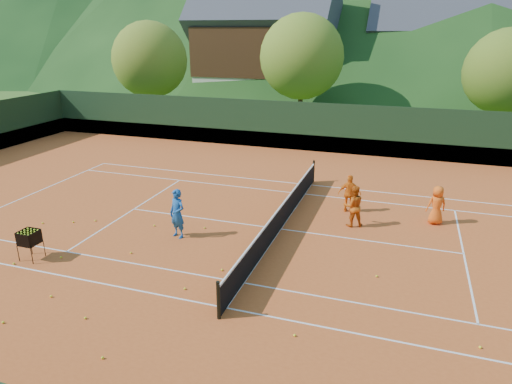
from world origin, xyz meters
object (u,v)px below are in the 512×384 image
(chalet_left, at_px, (266,46))
(student_c, at_px, (437,205))
(ball_hopper, at_px, (29,238))
(student_a, at_px, (353,206))
(coach, at_px, (177,214))
(student_b, at_px, (350,194))
(chalet_mid, at_px, (435,53))
(tennis_net, at_px, (281,217))

(chalet_left, bearing_deg, student_c, -60.61)
(ball_hopper, bearing_deg, student_c, 30.00)
(student_a, distance_m, chalet_left, 31.79)
(coach, distance_m, ball_hopper, 4.85)
(student_a, xyz_separation_m, chalet_left, (-12.52, 28.82, 4.82))
(student_c, distance_m, chalet_left, 32.03)
(coach, bearing_deg, chalet_left, 121.45)
(student_c, bearing_deg, student_a, 1.16)
(coach, xyz_separation_m, chalet_left, (-6.66, 31.83, 4.72))
(ball_hopper, bearing_deg, student_a, 32.22)
(student_b, relative_size, chalet_left, 0.11)
(coach, height_order, chalet_mid, chalet_mid)
(coach, height_order, student_b, coach)
(chalet_left, bearing_deg, coach, -78.19)
(student_a, bearing_deg, coach, 5.23)
(ball_hopper, bearing_deg, coach, 39.05)
(tennis_net, bearing_deg, student_a, 25.15)
(chalet_left, bearing_deg, chalet_mid, 14.04)
(coach, bearing_deg, tennis_net, 48.36)
(coach, xyz_separation_m, ball_hopper, (-3.76, -3.05, -0.16))
(chalet_mid, bearing_deg, student_a, -96.06)
(student_b, distance_m, chalet_left, 30.38)
(chalet_mid, bearing_deg, student_b, -96.91)
(student_b, height_order, chalet_left, chalet_left)
(student_b, relative_size, chalet_mid, 0.12)
(student_b, relative_size, ball_hopper, 1.58)
(chalet_left, relative_size, chalet_mid, 1.09)
(chalet_left, bearing_deg, student_b, -66.01)
(student_a, distance_m, tennis_net, 2.80)
(ball_hopper, xyz_separation_m, chalet_mid, (13.11, 38.88, 4.22))
(tennis_net, height_order, chalet_mid, chalet_mid)
(ball_hopper, bearing_deg, tennis_net, 34.50)
(student_a, distance_m, student_b, 1.45)
(student_c, distance_m, tennis_net, 6.05)
(student_c, xyz_separation_m, ball_hopper, (-12.64, -7.30, -0.02))
(student_a, bearing_deg, student_b, -99.02)
(student_a, height_order, student_b, student_a)
(coach, distance_m, student_b, 7.09)
(tennis_net, xyz_separation_m, chalet_left, (-10.00, 30.00, 5.13))
(coach, distance_m, chalet_left, 32.86)
(student_a, relative_size, chalet_mid, 0.13)
(student_b, xyz_separation_m, ball_hopper, (-9.30, -7.48, -0.04))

